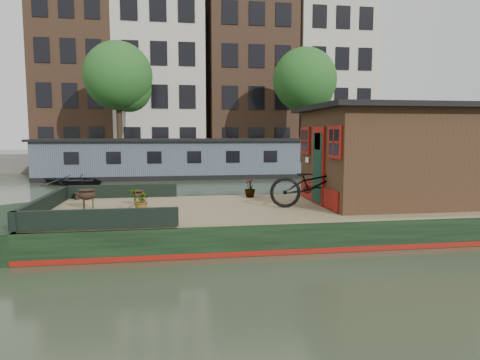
{
  "coord_description": "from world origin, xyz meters",
  "views": [
    {
      "loc": [
        -3.09,
        -9.98,
        2.38
      ],
      "look_at": [
        -1.44,
        0.5,
        1.23
      ],
      "focal_mm": 32.0,
      "sensor_mm": 36.0,
      "label": 1
    }
  ],
  "objects": [
    {
      "name": "ground",
      "position": [
        0.0,
        0.0,
        0.0
      ],
      "size": [
        120.0,
        120.0,
        0.0
      ],
      "primitive_type": "plane",
      "color": "#293421",
      "rests_on": "ground"
    },
    {
      "name": "potted_plant_b",
      "position": [
        -3.85,
        0.59,
        0.8
      ],
      "size": [
        0.2,
        0.21,
        0.31
      ],
      "primitive_type": "imported",
      "rotation": [
        0.0,
        0.0,
        2.09
      ],
      "color": "brown",
      "rests_on": "houseboat_deck"
    },
    {
      "name": "bicycle",
      "position": [
        0.2,
        -0.43,
        1.21
      ],
      "size": [
        2.22,
        1.09,
        1.11
      ],
      "primitive_type": "imported",
      "rotation": [
        0.0,
        0.0,
        1.4
      ],
      "color": "black",
      "rests_on": "houseboat_deck"
    },
    {
      "name": "brazier_front",
      "position": [
        -5.07,
        0.25,
        0.87
      ],
      "size": [
        0.46,
        0.46,
        0.45
      ],
      "primitive_type": null,
      "rotation": [
        0.0,
        0.0,
        -0.1
      ],
      "color": "black",
      "rests_on": "houseboat_deck"
    },
    {
      "name": "townhouse_row",
      "position": [
        0.15,
        27.5,
        7.9
      ],
      "size": [
        27.25,
        8.0,
        16.5
      ],
      "color": "brown",
      "rests_on": "ground"
    },
    {
      "name": "potted_plant_d",
      "position": [
        -1.01,
        1.45,
        0.92
      ],
      "size": [
        0.35,
        0.35,
        0.53
      ],
      "primitive_type": "imported",
      "rotation": [
        0.0,
        0.0,
        4.9
      ],
      "color": "#9F412B",
      "rests_on": "houseboat_deck"
    },
    {
      "name": "houseboat_deck",
      "position": [
        0.0,
        0.0,
        0.62
      ],
      "size": [
        11.8,
        3.8,
        0.05
      ],
      "primitive_type": "cube",
      "color": "#8A7C55",
      "rests_on": "houseboat_hull"
    },
    {
      "name": "bow_bulwark",
      "position": [
        -5.07,
        0.0,
        0.82
      ],
      "size": [
        3.0,
        4.0,
        0.35
      ],
      "color": "black",
      "rests_on": "houseboat_deck"
    },
    {
      "name": "dinghy",
      "position": [
        -7.61,
        10.94,
        0.33
      ],
      "size": [
        3.87,
        3.61,
        0.65
      ],
      "primitive_type": "imported",
      "rotation": [
        0.0,
        0.0,
        0.99
      ],
      "color": "black",
      "rests_on": "ground"
    },
    {
      "name": "bollard_port",
      "position": [
        -5.6,
        1.7,
        0.75
      ],
      "size": [
        0.17,
        0.17,
        0.19
      ],
      "primitive_type": "cylinder",
      "color": "black",
      "rests_on": "houseboat_deck"
    },
    {
      "name": "tree_right",
      "position": [
        6.14,
        19.07,
        5.89
      ],
      "size": [
        4.4,
        4.4,
        7.4
      ],
      "color": "#332316",
      "rests_on": "quay"
    },
    {
      "name": "cabin",
      "position": [
        2.19,
        0.0,
        1.88
      ],
      "size": [
        4.0,
        3.5,
        2.42
      ],
      "color": "#321A13",
      "rests_on": "houseboat_deck"
    },
    {
      "name": "potted_plant_e",
      "position": [
        -5.6,
        -1.7,
        0.78
      ],
      "size": [
        0.16,
        0.17,
        0.26
      ],
      "primitive_type": "imported",
      "rotation": [
        0.0,
        0.0,
        0.9
      ],
      "color": "#A75831",
      "rests_on": "houseboat_deck"
    },
    {
      "name": "tree_left",
      "position": [
        -6.36,
        19.07,
        5.89
      ],
      "size": [
        4.4,
        4.4,
        7.4
      ],
      "color": "#332316",
      "rests_on": "quay"
    },
    {
      "name": "brazier_rear",
      "position": [
        -3.95,
        0.53,
        0.83
      ],
      "size": [
        0.39,
        0.39,
        0.37
      ],
      "primitive_type": null,
      "rotation": [
        0.0,
        0.0,
        -0.15
      ],
      "color": "black",
      "rests_on": "houseboat_deck"
    },
    {
      "name": "far_houseboat",
      "position": [
        0.0,
        14.0,
        0.97
      ],
      "size": [
        20.4,
        4.4,
        2.11
      ],
      "color": "#485260",
      "rests_on": "ground"
    },
    {
      "name": "houseboat_hull",
      "position": [
        -1.33,
        0.0,
        0.27
      ],
      "size": [
        14.01,
        4.02,
        0.6
      ],
      "color": "black",
      "rests_on": "ground"
    },
    {
      "name": "potted_plant_c",
      "position": [
        -3.83,
        -0.31,
        0.9
      ],
      "size": [
        0.58,
        0.55,
        0.51
      ],
      "primitive_type": "imported",
      "rotation": [
        0.0,
        0.0,
        3.57
      ],
      "color": "brown",
      "rests_on": "houseboat_deck"
    },
    {
      "name": "quay",
      "position": [
        0.0,
        20.5,
        0.45
      ],
      "size": [
        60.0,
        6.0,
        0.9
      ],
      "primitive_type": "cube",
      "color": "#47443F",
      "rests_on": "ground"
    },
    {
      "name": "bollard_stbd",
      "position": [
        -5.6,
        -1.7,
        0.76
      ],
      "size": [
        0.18,
        0.18,
        0.21
      ],
      "primitive_type": "cylinder",
      "color": "black",
      "rests_on": "houseboat_deck"
    }
  ]
}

